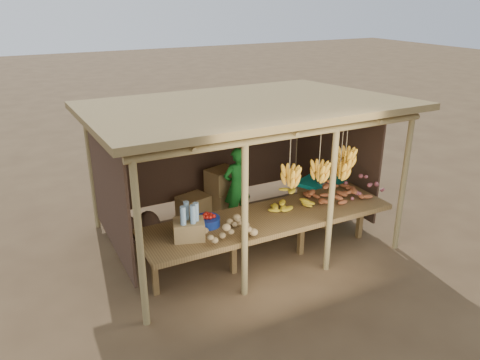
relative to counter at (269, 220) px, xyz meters
name	(u,v)px	position (x,y,z in m)	size (l,w,h in m)	color
ground	(240,236)	(0.00, 0.95, -0.74)	(60.00, 60.00, 0.00)	brown
stall_structure	(241,128)	(0.04, 0.99, 1.18)	(4.70, 3.50, 2.43)	olive
counter	(269,220)	(0.00, 0.00, 0.00)	(3.90, 1.05, 0.80)	brown
potato_heap	(221,226)	(-0.91, -0.27, 0.24)	(0.98, 0.59, 0.37)	olive
sweet_potato_heap	(338,189)	(1.30, 0.05, 0.24)	(0.92, 0.55, 0.36)	#AA552B
onion_heap	(362,183)	(1.83, 0.08, 0.24)	(0.75, 0.45, 0.35)	#A34F55
banana_pile	(290,197)	(0.45, 0.15, 0.24)	(0.60, 0.36, 0.35)	yellow
tomato_basin	(208,221)	(-0.93, 0.15, 0.14)	(0.36, 0.36, 0.19)	navy
bottle_box	(189,225)	(-1.31, -0.08, 0.26)	(0.49, 0.43, 0.52)	#9B7845
vendor	(237,186)	(0.20, 1.45, -0.02)	(0.52, 0.34, 1.43)	#1A7522
tarp_crate	(322,198)	(1.68, 0.93, -0.34)	(1.03, 0.98, 0.98)	brown
carton_stack	(213,196)	(-0.05, 1.97, -0.36)	(1.23, 0.57, 0.85)	#9B7845
burlap_sacks	(138,226)	(-1.58, 1.67, -0.50)	(0.79, 0.41, 0.56)	#432C1F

